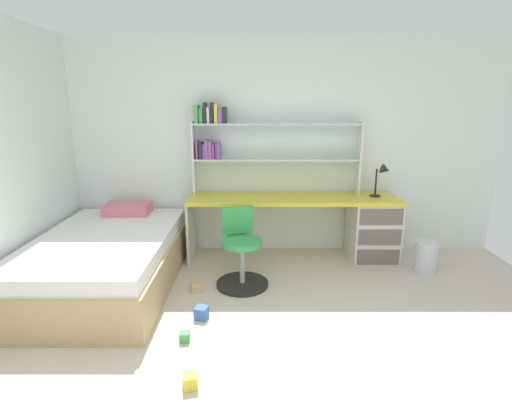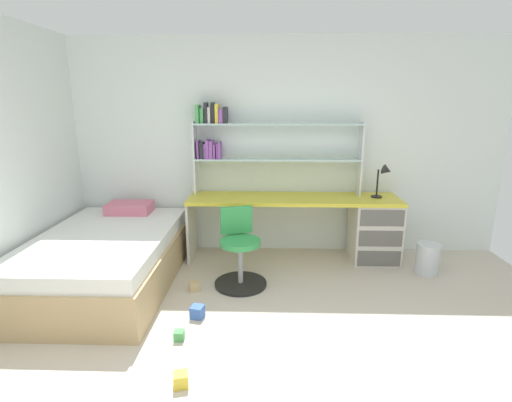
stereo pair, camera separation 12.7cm
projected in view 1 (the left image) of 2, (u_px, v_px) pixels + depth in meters
The scene contains 11 objects.
room_shell at pixel (117, 169), 3.14m from camera, with size 5.51×6.41×2.50m.
desk at pixel (347, 223), 4.46m from camera, with size 2.38×0.56×0.73m.
bookshelf_hutch at pixel (248, 141), 4.38m from camera, with size 1.90×0.22×1.04m.
desk_lamp at pixel (381, 175), 4.31m from camera, with size 0.20×0.17×0.38m.
swivel_chair at pixel (240, 256), 3.82m from camera, with size 0.52×0.52×0.77m.
bed_platform at pixel (104, 261), 3.80m from camera, with size 1.29×2.01×0.65m.
waste_bin at pixel (424, 256), 4.16m from camera, with size 0.24×0.24×0.33m, color silver.
toy_block_blue_0 at pixel (200, 313), 3.27m from camera, with size 0.10×0.10×0.10m, color #3860B7.
toy_block_natural_1 at pixel (194, 287), 3.73m from camera, with size 0.09×0.09×0.09m, color tan.
toy_block_yellow_2 at pixel (188, 381), 2.47m from camera, with size 0.09×0.09×0.09m, color gold.
toy_block_green_3 at pixel (183, 337), 2.96m from camera, with size 0.08×0.08×0.08m, color #479E51.
Camera 1 is at (-0.12, -1.85, 1.78)m, focal length 27.14 mm.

